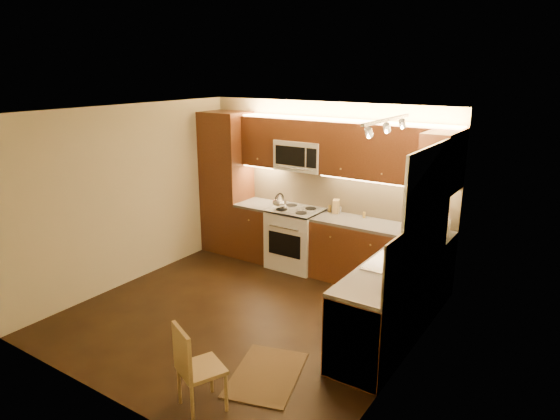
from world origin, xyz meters
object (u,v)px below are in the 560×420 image
Objects in this scene: microwave at (302,155)px; dining_chair at (201,367)px; sink at (397,255)px; stove at (296,238)px; soap_bottle at (417,250)px; knife_block at (336,206)px; kettle at (279,201)px; toaster_oven at (431,225)px.

dining_chair is at bearing -73.08° from microwave.
microwave is 2.48m from sink.
microwave is (0.00, 0.14, 1.26)m from stove.
soap_bottle reaches higher than stove.
soap_bottle is at bearing -25.94° from microwave.
stove is 4.66× the size of knife_block.
dining_chair is at bearing -113.97° from sink.
sink is 1.97m from knife_block.
microwave reaches higher than sink.
toaster_oven is at bearing 17.26° from kettle.
toaster_oven reaches higher than stove.
soap_bottle is 0.25× the size of dining_chair.
knife_block is 0.94× the size of soap_bottle.
toaster_oven reaches higher than dining_chair.
kettle reaches higher than sink.
sink is 3.47× the size of kettle.
dining_chair is (0.49, -3.50, -0.58)m from knife_block.
stove is 4.41× the size of soap_bottle.
dining_chair is (1.04, -3.42, -1.30)m from microwave.
soap_bottle is (0.12, -0.93, -0.02)m from toaster_oven.
knife_block is at bearing 21.17° from stove.
knife_block reaches higher than stove.
sink reaches higher than dining_chair.
kettle is at bearing 136.72° from dining_chair.
soap_bottle is (2.36, -0.78, -0.04)m from kettle.
microwave is 3.80m from dining_chair.
toaster_oven is 3.50m from dining_chair.
sink is 1.03× the size of dining_chair.
microwave is at bearing 147.79° from sink.
kettle reaches higher than toaster_oven.
microwave is at bearing 131.89° from dining_chair.
stove is at bearing -179.51° from soap_bottle.
soap_bottle is (1.59, -1.12, 0.01)m from knife_block.
toaster_oven is at bearing -27.66° from knife_block.
stove is 1.10× the size of dining_chair.
kettle is 0.85m from knife_block.
stove is 1.27m from microwave.
kettle is (-0.22, -0.13, 0.58)m from stove.
microwave is at bearing 168.17° from knife_block.
knife_block is at bearing 37.58° from kettle.
toaster_oven is 1.48m from knife_block.
sink is at bearing 91.00° from dining_chair.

